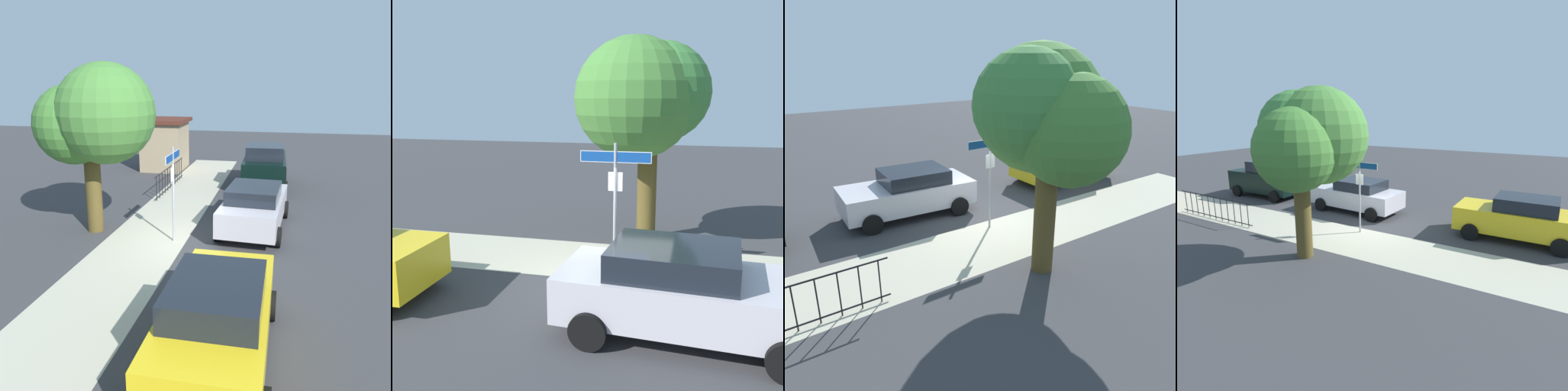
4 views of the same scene
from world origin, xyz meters
The scene contains 5 objects.
ground_plane centered at (0.00, 0.00, 0.00)m, with size 60.00×60.00×0.00m, color #38383A.
sidewalk_strip centered at (2.00, 1.30, 0.00)m, with size 24.00×2.60×0.00m, color #B4AF97.
street_sign centered at (-0.04, 0.40, 2.15)m, with size 1.58×0.07×3.04m.
shade_tree centered at (0.24, 2.87, 3.93)m, with size 3.49×3.96×5.54m.
car_silver centered at (1.62, -2.01, 0.82)m, with size 4.52×2.33×1.58m.
Camera 2 is at (1.71, -9.52, 4.03)m, focal length 42.66 mm.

